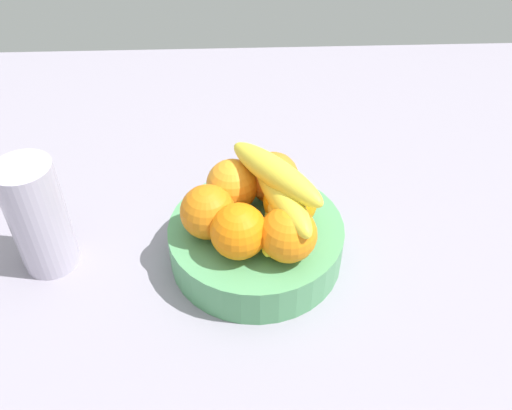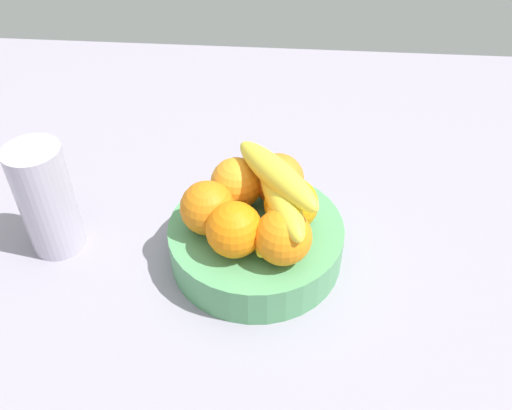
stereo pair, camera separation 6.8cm
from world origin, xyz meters
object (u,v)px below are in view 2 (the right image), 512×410
Objects in this scene: orange_back_left at (291,204)px; orange_back_right at (278,179)px; orange_center at (283,237)px; orange_top_stack at (239,183)px; fruit_bowl at (256,241)px; orange_front_left at (208,206)px; orange_front_right at (234,230)px; thermos_tumbler at (47,200)px; banana_bunch at (280,197)px.

orange_back_left is 1.00× the size of orange_back_right.
orange_top_stack is (-6.73, 10.32, 0.00)cm from orange_center.
orange_back_left is at bearing 10.04° from fruit_bowl.
orange_front_left is at bearing -144.61° from orange_back_right.
orange_center and orange_back_right have the same top height.
orange_back_left is at bearing -27.23° from orange_top_stack.
orange_center is 1.00× the size of orange_top_stack.
orange_front_right is at bearing -115.32° from orange_back_right.
orange_back_left is 34.56cm from thermos_tumbler.
orange_front_right is 0.41× the size of banana_bunch.
orange_front_right is (4.09, -4.37, 0.00)cm from orange_front_left.
orange_back_right is at bearing 110.90° from orange_back_left.
orange_top_stack is at bearing 53.79° from orange_front_left.
orange_back_left and orange_top_stack have the same top height.
banana_bunch is (6.03, -4.22, 1.53)cm from orange_top_stack.
orange_back_right is 0.43× the size of thermos_tumbler.
orange_center is at bearing -7.18° from orange_front_right.
thermos_tumbler is at bearing -179.68° from banana_bunch.
orange_center and orange_top_stack have the same top height.
orange_front_left is at bearing 133.09° from orange_front_right.
thermos_tumbler is at bearing -169.79° from orange_back_right.
orange_center is 0.43× the size of thermos_tumbler.
orange_back_left is at bearing -69.10° from orange_back_right.
fruit_bowl is at bearing 125.19° from orange_center.
orange_top_stack is (-0.32, 9.51, 0.00)cm from orange_front_right.
orange_back_right is 5.70cm from orange_top_stack.
orange_top_stack is 0.43× the size of thermos_tumbler.
fruit_bowl is 8.68cm from orange_front_right.
orange_front_left and orange_top_stack have the same top height.
orange_top_stack is 0.41× the size of banana_bunch.
thermos_tumbler is (-29.78, 0.32, 5.64)cm from fruit_bowl.
orange_front_left is at bearing -173.64° from orange_back_left.
thermos_tumbler is at bearing 170.06° from orange_center.
orange_front_right is 7.93cm from banana_bunch.
orange_back_left is at bearing 12.77° from banana_bunch.
orange_center is at bearing -54.81° from fruit_bowl.
orange_front_right is at bearing -10.59° from thermos_tumbler.
banana_bunch is at bearing 8.75° from fruit_bowl.
thermos_tumbler is (-23.23, 0.73, -1.16)cm from orange_front_left.
banana_bunch reaches higher than fruit_bowl.
orange_top_stack is (3.77, 5.14, 0.00)cm from orange_front_left.
orange_front_right is 12.13cm from orange_back_right.
orange_back_right is (5.19, 10.96, 0.00)cm from orange_front_right.
orange_front_left is 5.99cm from orange_front_right.
orange_front_right and orange_back_left have the same top height.
orange_back_right and orange_top_stack have the same top height.
orange_back_left is 1.00× the size of orange_top_stack.
orange_center is 1.00× the size of orange_back_right.
orange_front_right is at bearing -88.05° from orange_top_stack.
banana_bunch is at bearing 5.35° from orange_front_left.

